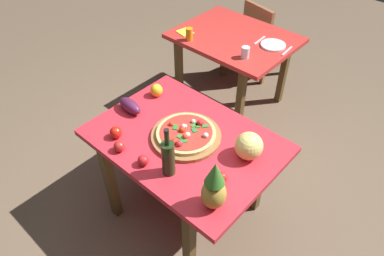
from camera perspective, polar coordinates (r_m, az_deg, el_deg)
The scene contains 21 objects.
ground_plane at distance 2.82m, azimuth -0.94°, elevation -12.97°, with size 10.00×10.00×0.00m, color brown.
display_table at distance 2.30m, azimuth -1.13°, elevation -3.48°, with size 1.18×0.85×0.77m.
background_table at distance 3.41m, azimuth 6.82°, elevation 12.98°, with size 1.06×0.84×0.77m.
dining_chair at distance 4.01m, azimuth 11.34°, elevation 14.36°, with size 0.48×0.48×0.85m.
pizza_board at distance 2.23m, azimuth -0.86°, elevation -1.36°, with size 0.45×0.45×0.03m, color olive.
pizza at distance 2.21m, azimuth -0.86°, elevation -0.86°, with size 0.38×0.38×0.06m.
wine_bottle at distance 1.95m, azimuth -3.88°, elevation -4.76°, with size 0.08×0.08×0.33m.
pineapple_left at distance 1.79m, azimuth 3.60°, elevation -9.60°, with size 0.13×0.13×0.32m.
melon at distance 2.09m, azimuth 9.19°, elevation -2.89°, with size 0.17×0.17×0.17m, color #EBD671.
bell_pepper at distance 2.56m, azimuth -5.77°, elevation 6.09°, with size 0.09×0.09×0.10m, color yellow.
eggplant at distance 2.44m, azimuth -10.01°, elevation 3.56°, with size 0.20×0.09×0.09m, color #531D41.
tomato_beside_pepper at distance 2.18m, azimuth -11.70°, elevation -2.92°, with size 0.07×0.07×0.07m, color red.
tomato_at_corner at distance 2.07m, azimuth -7.90°, elevation -5.22°, with size 0.07×0.07×0.07m, color red.
tomato_by_bottle at distance 2.27m, azimuth -12.24°, elevation -0.70°, with size 0.08×0.08×0.08m, color red.
tomato_near_board at distance 1.98m, azimuth 4.90°, elevation -7.96°, with size 0.06×0.06×0.06m, color red.
drinking_glass_juice at distance 3.24m, azimuth -0.44°, elevation 14.96°, with size 0.06×0.06×0.11m, color orange.
drinking_glass_water at distance 3.02m, azimuth 8.63°, elevation 12.02°, with size 0.07×0.07×0.10m, color silver.
dinner_plate at distance 3.25m, azimuth 13.01°, elevation 12.96°, with size 0.22×0.22×0.02m, color white.
fork_utensil at distance 3.31m, azimuth 10.91°, elevation 13.79°, with size 0.02×0.18×0.01m, color silver.
knife_utensil at distance 3.20m, azimuth 15.14°, elevation 11.96°, with size 0.02×0.18×0.01m, color silver.
napkin_folded at distance 3.39m, azimuth -1.15°, elevation 15.27°, with size 0.14×0.12×0.01m, color yellow.
Camera 1 is at (1.10, -1.16, 2.33)m, focal length 32.93 mm.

